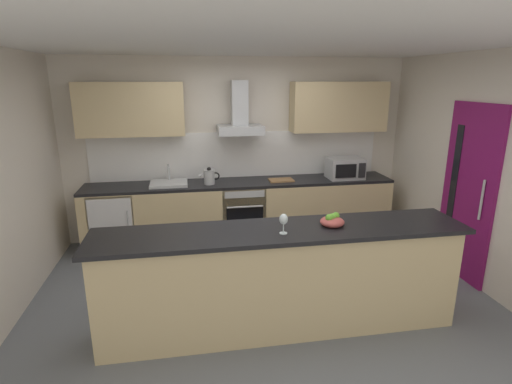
% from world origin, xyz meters
% --- Properties ---
extents(ground, '(5.92, 4.78, 0.02)m').
position_xyz_m(ground, '(0.00, 0.00, -0.01)').
color(ground, slate).
extents(ceiling, '(5.92, 4.78, 0.02)m').
position_xyz_m(ceiling, '(0.00, 0.00, 2.61)').
color(ceiling, white).
extents(wall_back, '(5.92, 0.12, 2.60)m').
position_xyz_m(wall_back, '(0.00, 1.95, 1.30)').
color(wall_back, silver).
rests_on(wall_back, ground).
extents(wall_right, '(0.12, 4.78, 2.60)m').
position_xyz_m(wall_right, '(2.52, 0.00, 1.30)').
color(wall_right, silver).
rests_on(wall_right, ground).
extents(backsplash_tile, '(4.18, 0.02, 0.66)m').
position_xyz_m(backsplash_tile, '(0.00, 1.88, 1.23)').
color(backsplash_tile, white).
extents(counter_back, '(4.33, 0.60, 0.90)m').
position_xyz_m(counter_back, '(0.00, 1.57, 0.45)').
color(counter_back, '#D1B784').
rests_on(counter_back, ground).
extents(counter_island, '(3.38, 0.64, 1.01)m').
position_xyz_m(counter_island, '(0.07, -0.62, 0.51)').
color(counter_island, '#D1B784').
rests_on(counter_island, ground).
extents(upper_cabinets, '(4.27, 0.32, 0.70)m').
position_xyz_m(upper_cabinets, '(0.00, 1.72, 1.91)').
color(upper_cabinets, '#D1B784').
extents(side_door, '(0.08, 0.85, 2.05)m').
position_xyz_m(side_door, '(2.44, 0.10, 1.03)').
color(side_door, '#7A1456').
rests_on(side_door, ground).
extents(oven, '(0.60, 0.62, 0.80)m').
position_xyz_m(oven, '(0.00, 1.54, 0.46)').
color(oven, slate).
rests_on(oven, ground).
extents(refrigerator, '(0.58, 0.60, 0.85)m').
position_xyz_m(refrigerator, '(-1.75, 1.54, 0.43)').
color(refrigerator, white).
rests_on(refrigerator, ground).
extents(microwave, '(0.50, 0.38, 0.30)m').
position_xyz_m(microwave, '(1.51, 1.51, 1.05)').
color(microwave, '#B7BABC').
rests_on(microwave, counter_back).
extents(sink, '(0.50, 0.40, 0.26)m').
position_xyz_m(sink, '(-1.00, 1.55, 0.93)').
color(sink, silver).
rests_on(sink, counter_back).
extents(kettle, '(0.29, 0.15, 0.24)m').
position_xyz_m(kettle, '(-0.45, 1.51, 1.01)').
color(kettle, '#B7BABC').
rests_on(kettle, counter_back).
extents(range_hood, '(0.62, 0.45, 0.72)m').
position_xyz_m(range_hood, '(0.00, 1.67, 1.79)').
color(range_hood, '#B7BABC').
extents(wine_glass, '(0.08, 0.08, 0.18)m').
position_xyz_m(wine_glass, '(0.05, -0.72, 1.13)').
color(wine_glass, silver).
rests_on(wine_glass, counter_island).
extents(fruit_bowl, '(0.22, 0.22, 0.13)m').
position_xyz_m(fruit_bowl, '(0.54, -0.60, 1.05)').
color(fruit_bowl, '#B24C47').
rests_on(fruit_bowl, counter_island).
extents(chopping_board, '(0.35, 0.23, 0.02)m').
position_xyz_m(chopping_board, '(0.56, 1.52, 0.91)').
color(chopping_board, '#9E7247').
rests_on(chopping_board, counter_back).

